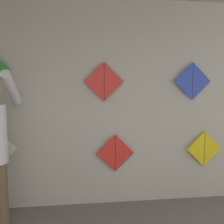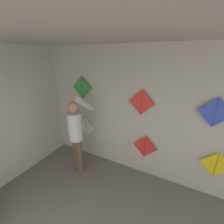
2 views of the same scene
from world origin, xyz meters
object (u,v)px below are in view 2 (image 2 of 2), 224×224
at_px(shopkeeper, 76,131).
at_px(kite_3, 82,88).
at_px(kite_5, 215,113).
at_px(kite_1, 145,147).
at_px(kite_4, 141,103).
at_px(kite_2, 216,165).
at_px(kite_0, 86,127).

height_order(shopkeeper, kite_3, kite_3).
distance_m(kite_3, kite_5, 2.70).
distance_m(kite_1, kite_4, 0.99).
height_order(shopkeeper, kite_2, shopkeeper).
height_order(kite_0, kite_5, kite_5).
height_order(shopkeeper, kite_1, shopkeeper).
height_order(kite_1, kite_5, kite_5).
height_order(kite_0, kite_1, kite_0).
relative_size(kite_3, kite_4, 1.00).
bearing_deg(kite_1, kite_2, 0.00).
xyz_separation_m(kite_4, kite_5, (1.23, 0.00, 0.01)).
height_order(kite_1, kite_4, kite_4).
xyz_separation_m(shopkeeper, kite_5, (2.48, 0.57, 0.69)).
relative_size(shopkeeper, kite_0, 3.49).
bearing_deg(kite_2, shopkeeper, -168.08).
bearing_deg(kite_1, kite_0, 180.00).
xyz_separation_m(kite_0, kite_2, (2.85, 0.00, -0.09)).
bearing_deg(shopkeeper, kite_4, 42.15).
distance_m(shopkeeper, kite_5, 2.63).
bearing_deg(shopkeeper, kite_0, 123.79).
distance_m(kite_0, kite_1, 1.56).
bearing_deg(kite_4, kite_2, 0.00).
xyz_separation_m(kite_1, kite_4, (-0.15, 0.00, 0.98)).
bearing_deg(kite_0, kite_5, 0.00).
bearing_deg(kite_5, kite_1, 180.00).
height_order(kite_1, kite_2, kite_2).
height_order(kite_3, kite_5, kite_3).
bearing_deg(kite_2, kite_1, 180.00).
bearing_deg(shopkeeper, kite_1, 39.76).
bearing_deg(kite_1, kite_5, 0.00).
bearing_deg(kite_5, kite_2, 0.00).
distance_m(kite_0, kite_4, 1.65).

